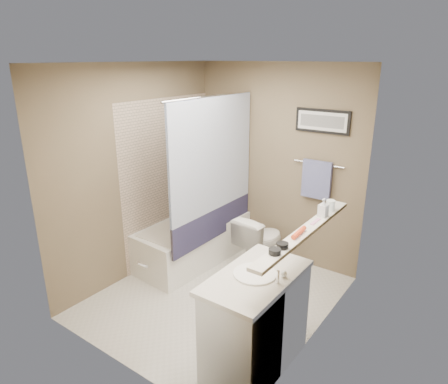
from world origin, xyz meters
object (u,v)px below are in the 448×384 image
Objects in this scene: candle_bowl_near at (275,251)px; glass_jar at (330,205)px; vanity at (256,323)px; candle_bowl_far at (282,245)px; hair_brush_front at (299,233)px; toilet at (260,241)px; bathtub at (192,241)px; soap_bottle at (323,208)px.

glass_jar is at bearing 90.00° from candle_bowl_near.
vanity is 0.76m from candle_bowl_far.
candle_bowl_near is 0.39m from hair_brush_front.
toilet is 1.64m from vanity.
bathtub is 1.67× the size of vanity.
vanity is 0.76m from candle_bowl_near.
toilet is at bearing 25.82° from bathtub.
soap_bottle is at bearing 78.17° from vanity.
soap_bottle is (0.00, 0.48, 0.06)m from hair_brush_front.
vanity is 4.09× the size of hair_brush_front.
glass_jar is 0.17m from soap_bottle.
candle_bowl_far is 0.76m from soap_bottle.
candle_bowl_far reaches higher than bathtub.
glass_jar reaches higher than candle_bowl_near.
hair_brush_front reaches higher than bathtub.
glass_jar reaches higher than vanity.
glass_jar is at bearing 90.00° from hair_brush_front.
soap_bottle reaches higher than glass_jar.
candle_bowl_far reaches higher than toilet.
hair_brush_front is at bearing 90.00° from candle_bowl_far.
candle_bowl_near is 1.04m from glass_jar.
hair_brush_front is at bearing 90.00° from candle_bowl_near.
toilet is 1.37m from glass_jar.
candle_bowl_near is 1.00× the size of candle_bowl_far.
candle_bowl_far is at bearing 90.00° from candle_bowl_near.
candle_bowl_far is 0.90× the size of glass_jar.
toilet is at bearing 154.95° from glass_jar.
toilet is 1.69m from hair_brush_front.
bathtub is 2.17× the size of toilet.
vanity is (1.60, -1.10, 0.15)m from bathtub.
bathtub is 16.67× the size of candle_bowl_far.
soap_bottle is (0.99, -0.63, 0.85)m from toilet.
vanity is 10.00× the size of candle_bowl_near.
hair_brush_front reaches higher than candle_bowl_far.
glass_jar is (0.00, 1.04, 0.03)m from candle_bowl_near.
vanity is at bearing -103.09° from soap_bottle.
glass_jar reaches higher than hair_brush_front.
vanity reaches higher than toilet.
vanity is at bearing -168.01° from candle_bowl_far.
toilet is (0.79, 0.33, 0.10)m from bathtub.
hair_brush_front is at bearing -20.22° from bathtub.
hair_brush_front is 0.65m from glass_jar.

